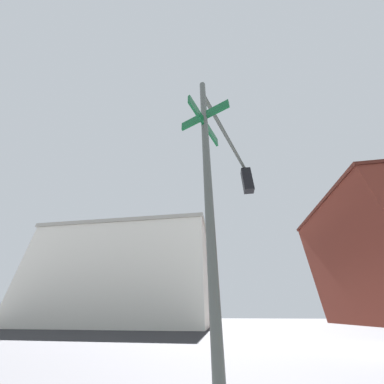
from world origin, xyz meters
TOP-DOWN VIEW (x-y plane):
  - traffic_signal_near at (-6.02, -5.60)m, footprint 1.70×3.36m
  - building_stucco at (-17.21, 19.84)m, footprint 18.72×23.98m

SIDE VIEW (x-z plane):
  - traffic_signal_near at x=-6.02m, z-range 1.13..6.46m
  - building_stucco at x=-17.21m, z-range 0.01..9.61m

